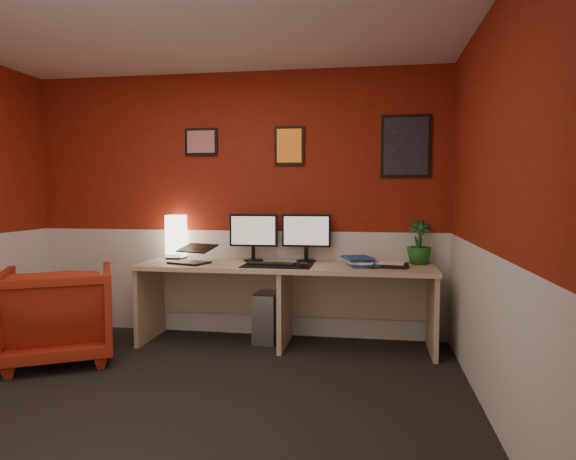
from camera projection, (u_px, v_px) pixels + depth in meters
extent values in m
cube|color=black|center=(165.00, 406.00, 3.24)|extent=(4.00, 3.50, 0.01)
cube|color=white|center=(158.00, 3.00, 3.06)|extent=(4.00, 3.50, 0.01)
cube|color=maroon|center=(235.00, 205.00, 4.88)|extent=(4.00, 0.01, 2.50)
cube|color=maroon|center=(501.00, 212.00, 2.83)|extent=(0.01, 3.50, 2.50)
cube|color=silver|center=(236.00, 282.00, 4.92)|extent=(4.00, 0.01, 1.00)
cube|color=silver|center=(496.00, 344.00, 2.89)|extent=(0.01, 3.50, 1.00)
cube|color=tan|center=(285.00, 305.00, 4.51)|extent=(2.60, 0.65, 0.73)
cube|color=#FFE5B2|center=(176.00, 238.00, 4.87)|extent=(0.16, 0.16, 0.40)
cube|color=black|center=(189.00, 251.00, 4.54)|extent=(0.39, 0.33, 0.22)
cube|color=black|center=(253.00, 230.00, 4.69)|extent=(0.45, 0.06, 0.58)
cube|color=black|center=(306.00, 230.00, 4.65)|extent=(0.45, 0.06, 0.58)
cube|color=black|center=(277.00, 265.00, 4.41)|extent=(0.60, 0.38, 0.01)
cube|color=black|center=(271.00, 264.00, 4.42)|extent=(0.43, 0.16, 0.02)
cube|color=black|center=(304.00, 265.00, 4.33)|extent=(0.07, 0.10, 0.03)
imported|color=navy|center=(351.00, 264.00, 4.39)|extent=(0.27, 0.34, 0.03)
imported|color=silver|center=(352.00, 261.00, 4.40)|extent=(0.26, 0.32, 0.02)
imported|color=navy|center=(345.00, 259.00, 4.37)|extent=(0.31, 0.36, 0.03)
cube|color=black|center=(387.00, 265.00, 4.35)|extent=(0.38, 0.30, 0.03)
imported|color=#19591E|center=(419.00, 243.00, 4.50)|extent=(0.24, 0.24, 0.38)
cube|color=#99999E|center=(268.00, 316.00, 4.72)|extent=(0.21, 0.46, 0.45)
imported|color=#A52812|center=(58.00, 313.00, 4.12)|extent=(1.13, 1.14, 0.77)
cube|color=red|center=(201.00, 142.00, 4.87)|extent=(0.32, 0.02, 0.26)
cube|color=orange|center=(289.00, 146.00, 4.74)|extent=(0.28, 0.02, 0.36)
cube|color=black|center=(406.00, 146.00, 4.57)|extent=(0.44, 0.02, 0.56)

